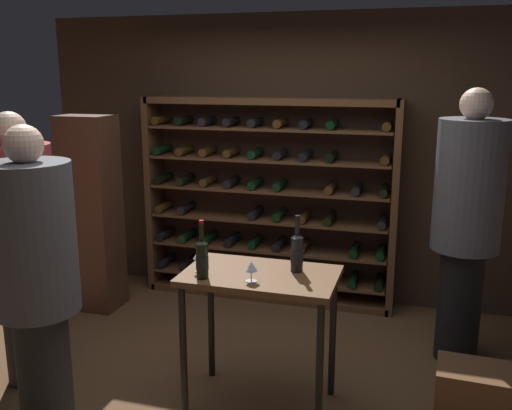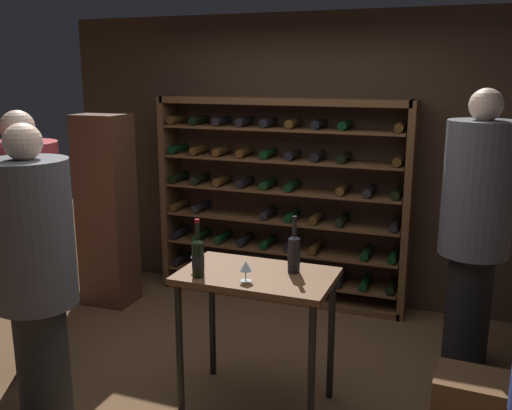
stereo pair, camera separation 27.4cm
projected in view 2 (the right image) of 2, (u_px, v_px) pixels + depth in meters
ground_plane at (232, 390)px, 3.86m from camera, size 9.76×9.76×0.00m
back_wall at (311, 160)px, 5.27m from camera, size 4.93×0.10×2.62m
wine_rack at (279, 202)px, 5.25m from camera, size 2.35×0.32×1.88m
tasting_table at (257, 292)px, 3.53m from camera, size 0.95×0.58×0.89m
person_guest_khaki at (34, 268)px, 3.27m from camera, size 0.47×0.47×1.84m
person_guest_blue_shirt at (28, 234)px, 3.89m from camera, size 0.50×0.49×1.86m
person_host_in_suit at (476, 220)px, 3.94m from camera, size 0.48×0.48×2.00m
wine_crate at (476, 406)px, 3.36m from camera, size 0.50×0.36×0.37m
display_cabinet at (107, 211)px, 5.16m from camera, size 0.44×0.36×1.74m
wine_bottle_gold_foil at (198, 257)px, 3.42m from camera, size 0.08×0.08×0.36m
wine_bottle_amber_reserve at (294, 253)px, 3.49m from camera, size 0.08×0.08×0.36m
wine_glass_stemmed_left at (246, 267)px, 3.35m from camera, size 0.08×0.08×0.13m
wine_glass_stemmed_center at (198, 253)px, 3.53m from camera, size 0.09×0.09×0.15m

